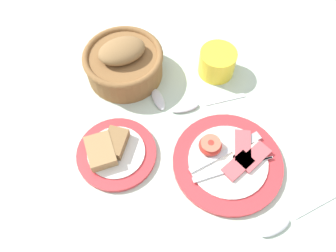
{
  "coord_description": "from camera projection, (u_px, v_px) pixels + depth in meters",
  "views": [
    {
      "loc": [
        -0.08,
        -0.27,
        0.68
      ],
      "look_at": [
        -0.03,
        0.11,
        0.02
      ],
      "focal_mm": 35.0,
      "sensor_mm": 36.0,
      "label": 1
    }
  ],
  "objects": [
    {
      "name": "ground_plane",
      "position": [
        189.0,
        171.0,
        0.72
      ],
      "size": [
        3.0,
        3.0,
        0.0
      ],
      "primitive_type": "plane",
      "color": "#B7CCB7"
    },
    {
      "name": "breakfast_plate",
      "position": [
        228.0,
        160.0,
        0.73
      ],
      "size": [
        0.24,
        0.24,
        0.04
      ],
      "color": "red",
      "rests_on": "ground_plane"
    },
    {
      "name": "bread_plate",
      "position": [
        114.0,
        152.0,
        0.73
      ],
      "size": [
        0.18,
        0.18,
        0.04
      ],
      "color": "red",
      "rests_on": "ground_plane"
    },
    {
      "name": "sugar_cup",
      "position": [
        217.0,
        62.0,
        0.83
      ],
      "size": [
        0.09,
        0.09,
        0.07
      ],
      "color": "yellow",
      "rests_on": "ground_plane"
    },
    {
      "name": "bread_basket",
      "position": [
        124.0,
        62.0,
        0.82
      ],
      "size": [
        0.2,
        0.2,
        0.11
      ],
      "color": "brown",
      "rests_on": "ground_plane"
    },
    {
      "name": "teaspoon_by_saucer",
      "position": [
        195.0,
        105.0,
        0.81
      ],
      "size": [
        0.19,
        0.05,
        0.01
      ],
      "rotation": [
        0.0,
        0.0,
        3.29
      ],
      "color": "silver",
      "rests_on": "ground_plane"
    },
    {
      "name": "teaspoon_near_cup",
      "position": [
        286.0,
        221.0,
        0.67
      ],
      "size": [
        0.19,
        0.08,
        0.01
      ],
      "rotation": [
        0.0,
        0.0,
        3.49
      ],
      "color": "silver",
      "rests_on": "ground_plane"
    },
    {
      "name": "teaspoon_stray",
      "position": [
        162.0,
        108.0,
        0.8
      ],
      "size": [
        0.07,
        0.19,
        0.01
      ],
      "rotation": [
        0.0,
        0.0,
        1.83
      ],
      "color": "silver",
      "rests_on": "ground_plane"
    }
  ]
}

